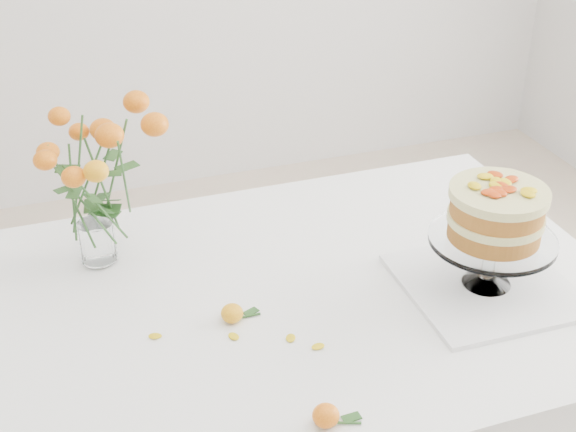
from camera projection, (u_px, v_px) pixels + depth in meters
The scene contains 10 objects.
table at pixel (277, 328), 1.67m from camera, with size 1.43×0.93×0.76m.
napkin at pixel (486, 285), 1.65m from camera, with size 0.33×0.33×0.01m, color white.
cake_stand at pixel (496, 219), 1.57m from camera, with size 0.26×0.26×0.23m.
rose_vase at pixel (87, 167), 1.62m from camera, with size 0.29×0.29×0.39m.
loose_rose_near at pixel (232, 313), 1.55m from camera, with size 0.08×0.04×0.04m.
loose_rose_far at pixel (326, 416), 1.31m from camera, with size 0.08×0.05×0.04m.
stray_petal_a at pixel (234, 337), 1.51m from camera, with size 0.03×0.02×0.00m, color yellow.
stray_petal_b at pixel (291, 338), 1.51m from camera, with size 0.03×0.02×0.00m, color yellow.
stray_petal_c at pixel (318, 347), 1.49m from camera, with size 0.03×0.02×0.00m, color yellow.
stray_petal_d at pixel (155, 336), 1.51m from camera, with size 0.03×0.02×0.00m, color yellow.
Camera 1 is at (-0.42, -1.26, 1.71)m, focal length 50.00 mm.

